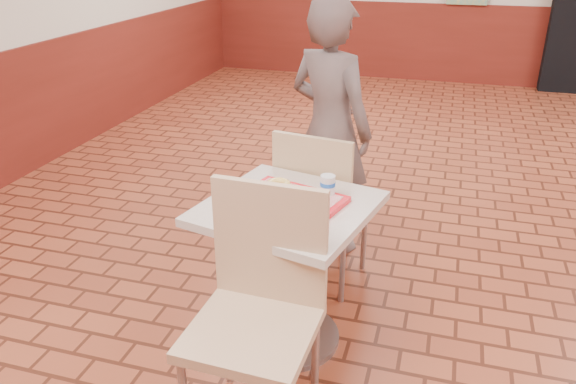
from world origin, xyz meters
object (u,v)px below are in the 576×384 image
(main_table, at_px, (288,251))
(chair_main_back, at_px, (319,203))
(customer, at_px, (330,129))
(serving_tray, at_px, (288,202))
(ring_donut, at_px, (278,185))
(long_john_donut, at_px, (298,200))
(paper_cup, at_px, (328,184))
(chair_main_front, at_px, (259,301))

(main_table, height_order, chair_main_back, chair_main_back)
(customer, relative_size, serving_tray, 3.43)
(customer, xyz_separation_m, ring_donut, (-0.04, -0.89, 0.01))
(chair_main_back, bearing_deg, serving_tray, 95.83)
(ring_donut, bearing_deg, long_john_donut, -46.68)
(main_table, relative_size, chair_main_back, 0.80)
(chair_main_back, bearing_deg, paper_cup, 116.48)
(main_table, distance_m, long_john_donut, 0.30)
(ring_donut, distance_m, paper_cup, 0.23)
(serving_tray, bearing_deg, chair_main_back, 86.95)
(main_table, xyz_separation_m, chair_main_back, (0.03, 0.50, 0.02))
(chair_main_front, height_order, ring_donut, chair_main_front)
(customer, bearing_deg, chair_main_back, 121.04)
(chair_main_front, distance_m, long_john_donut, 0.49)
(customer, distance_m, paper_cup, 0.90)
(chair_main_back, relative_size, customer, 0.60)
(chair_main_front, bearing_deg, chair_main_back, 91.99)
(main_table, xyz_separation_m, paper_cup, (0.15, 0.10, 0.31))
(serving_tray, relative_size, long_john_donut, 3.07)
(ring_donut, bearing_deg, customer, 87.17)
(main_table, distance_m, chair_main_back, 0.50)
(main_table, xyz_separation_m, chair_main_front, (0.03, -0.47, 0.06))
(customer, bearing_deg, paper_cup, 126.10)
(customer, xyz_separation_m, serving_tray, (0.03, -0.98, -0.02))
(main_table, height_order, long_john_donut, long_john_donut)
(main_table, distance_m, customer, 1.02)
(chair_main_back, distance_m, ring_donut, 0.50)
(ring_donut, xyz_separation_m, paper_cup, (0.23, 0.01, 0.03))
(chair_main_back, height_order, long_john_donut, chair_main_back)
(paper_cup, bearing_deg, long_john_donut, -123.21)
(main_table, distance_m, chair_main_front, 0.48)
(serving_tray, distance_m, long_john_donut, 0.08)
(chair_main_back, bearing_deg, long_john_donut, 102.03)
(serving_tray, bearing_deg, paper_cup, 34.21)
(chair_main_front, distance_m, serving_tray, 0.51)
(serving_tray, xyz_separation_m, ring_donut, (-0.07, 0.10, 0.03))
(customer, relative_size, ring_donut, 13.48)
(main_table, distance_m, ring_donut, 0.31)
(main_table, distance_m, paper_cup, 0.36)
(chair_main_back, height_order, ring_donut, chair_main_back)
(chair_main_front, distance_m, paper_cup, 0.64)
(chair_main_front, relative_size, customer, 0.65)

